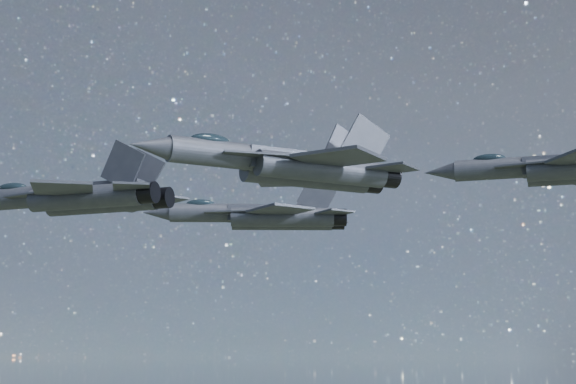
{
  "coord_description": "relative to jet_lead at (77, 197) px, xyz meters",
  "views": [
    {
      "loc": [
        -6.8,
        -62.33,
        130.16
      ],
      "look_at": [
        -3.0,
        3.45,
        142.57
      ],
      "focal_mm": 55.0,
      "sensor_mm": 36.0,
      "label": 1
    }
  ],
  "objects": [
    {
      "name": "jet_lead",
      "position": [
        0.0,
        0.0,
        0.0
      ],
      "size": [
        19.43,
        12.78,
        4.99
      ],
      "rotation": [
        0.0,
        0.0,
        -0.41
      ],
      "color": "#30333C"
    },
    {
      "name": "jet_left",
      "position": [
        14.97,
        14.98,
        1.07
      ],
      "size": [
        19.96,
        14.18,
        5.08
      ],
      "rotation": [
        0.0,
        0.0,
        -0.03
      ],
      "color": "#30333C"
    },
    {
      "name": "jet_right",
      "position": [
        15.32,
        -21.15,
        -1.98
      ],
      "size": [
        15.54,
        10.23,
        3.98
      ],
      "rotation": [
        0.0,
        0.0,
        0.41
      ],
      "color": "#30333C"
    },
    {
      "name": "jet_slot",
      "position": [
        38.39,
        -0.61,
        2.65
      ],
      "size": [
        19.55,
        13.02,
        4.96
      ],
      "rotation": [
        0.0,
        0.0,
        -0.35
      ],
      "color": "#30333C"
    }
  ]
}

